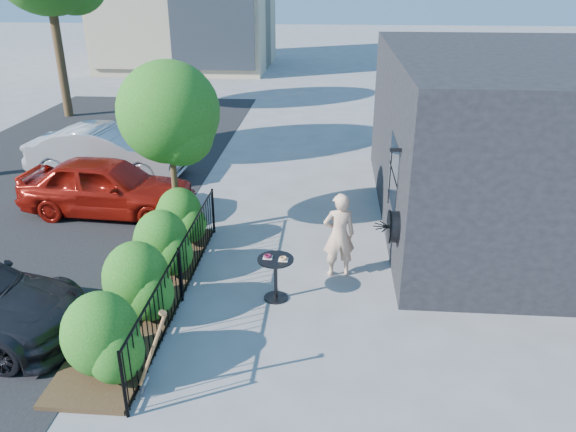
# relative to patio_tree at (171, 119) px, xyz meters

# --- Properties ---
(ground) EXTENTS (120.00, 120.00, 0.00)m
(ground) POSITION_rel_patio_tree_xyz_m (2.24, -2.76, -2.76)
(ground) COLOR gray
(ground) RESTS_ON ground
(shop_building) EXTENTS (6.22, 9.00, 4.00)m
(shop_building) POSITION_rel_patio_tree_xyz_m (7.73, 1.74, -0.76)
(shop_building) COLOR black
(shop_building) RESTS_ON ground
(fence) EXTENTS (0.05, 6.05, 1.10)m
(fence) POSITION_rel_patio_tree_xyz_m (0.74, -2.76, -2.20)
(fence) COLOR black
(fence) RESTS_ON ground
(planting_bed) EXTENTS (1.30, 6.00, 0.08)m
(planting_bed) POSITION_rel_patio_tree_xyz_m (0.04, -2.76, -2.72)
(planting_bed) COLOR #382616
(planting_bed) RESTS_ON ground
(shrubs) EXTENTS (1.10, 5.60, 1.24)m
(shrubs) POSITION_rel_patio_tree_xyz_m (0.14, -2.66, -2.06)
(shrubs) COLOR #165914
(shrubs) RESTS_ON ground
(patio_tree) EXTENTS (2.20, 2.20, 3.94)m
(patio_tree) POSITION_rel_patio_tree_xyz_m (0.00, 0.00, 0.00)
(patio_tree) COLOR #3F2B19
(patio_tree) RESTS_ON ground
(cafe_table) EXTENTS (0.67, 0.67, 0.90)m
(cafe_table) POSITION_rel_patio_tree_xyz_m (2.47, -2.54, -2.18)
(cafe_table) COLOR black
(cafe_table) RESTS_ON ground
(woman) EXTENTS (0.71, 0.53, 1.76)m
(woman) POSITION_rel_patio_tree_xyz_m (3.63, -1.52, -1.88)
(woman) COLOR #E2B392
(woman) RESTS_ON ground
(shovel) EXTENTS (0.53, 0.19, 1.47)m
(shovel) POSITION_rel_patio_tree_xyz_m (0.98, -5.29, -2.12)
(shovel) COLOR brown
(shovel) RESTS_ON ground
(car_red) EXTENTS (4.41, 2.03, 1.46)m
(car_red) POSITION_rel_patio_tree_xyz_m (-2.13, 1.17, -2.03)
(car_red) COLOR maroon
(car_red) RESTS_ON ground
(car_silver) EXTENTS (4.67, 1.85, 1.51)m
(car_silver) POSITION_rel_patio_tree_xyz_m (-3.17, 3.92, -2.01)
(car_silver) COLOR #A7A8AC
(car_silver) RESTS_ON ground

